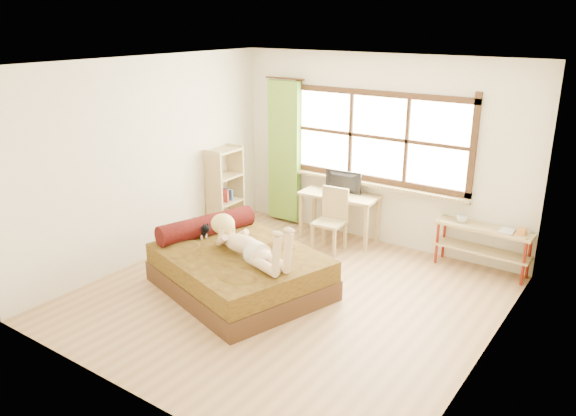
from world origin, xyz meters
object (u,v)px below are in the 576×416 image
Objects in this scene: kitten at (201,228)px; bookshelf at (225,189)px; chair at (332,216)px; desk at (339,200)px; woman at (246,233)px; pipe_shelf at (484,239)px; bed at (238,268)px.

kitten is 0.23× the size of bookshelf.
desk is at bearing 100.08° from chair.
woman is 3.10m from pipe_shelf.
kitten is 3.64m from pipe_shelf.
kitten is 1.90m from chair.
pipe_shelf is 3.81m from bookshelf.
woman is at bearing -94.50° from desk.
pipe_shelf is (2.29, 2.20, 0.18)m from bed.
chair is at bearing 103.45° from woman.
kitten reaches higher than desk.
bed reaches higher than desk.
bed is 0.76m from kitten.
woman is 1.80m from chair.
desk is 1.32× the size of chair.
bookshelf is at bearing -167.01° from pipe_shelf.
chair is at bearing -164.69° from pipe_shelf.
bookshelf is (-1.74, -0.27, 0.16)m from chair.
bed is 7.92× the size of kitten.
kitten is (-0.67, 0.09, 0.34)m from bed.
bed is 2.08m from bookshelf.
bookshelf is at bearing 154.08° from woman.
woman reaches higher than desk.
chair is 2.05m from pipe_shelf.
kitten is at bearing -125.11° from chair.
desk is (0.21, 2.08, 0.35)m from bed.
kitten is 0.33× the size of chair.
bookshelf reaches higher than kitten.
bookshelf reaches higher than pipe_shelf.
bookshelf reaches higher than bed.
woman is 1.06× the size of bookshelf.
desk is (0.88, 2.00, 0.01)m from kitten.
desk is at bearing -175.20° from pipe_shelf.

